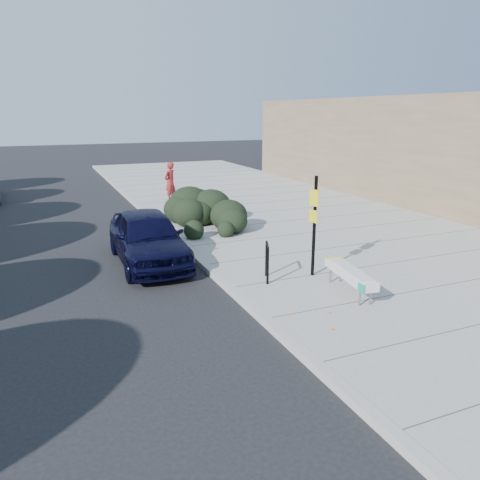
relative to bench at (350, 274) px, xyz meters
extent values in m
plane|color=black|center=(-2.50, 1.46, -0.64)|extent=(120.00, 120.00, 0.00)
cube|color=gray|center=(3.10, 6.46, -0.57)|extent=(11.20, 50.00, 0.15)
cube|color=#9E9E99|center=(-2.50, 6.46, -0.56)|extent=(0.22, 50.00, 0.17)
cylinder|color=gray|center=(-0.26, -0.75, -0.30)|extent=(0.05, 0.05, 0.39)
cylinder|color=gray|center=(0.01, -0.80, -0.30)|extent=(0.05, 0.05, 0.39)
cylinder|color=gray|center=(-0.01, 0.80, -0.30)|extent=(0.05, 0.05, 0.39)
cylinder|color=gray|center=(0.26, 0.75, -0.30)|extent=(0.05, 0.05, 0.39)
cylinder|color=gray|center=(-0.13, 0.02, -0.13)|extent=(0.29, 1.55, 0.04)
cylinder|color=gray|center=(0.14, -0.02, -0.13)|extent=(0.29, 1.55, 0.04)
cube|color=#B2B2B2|center=(0.00, 0.00, 0.01)|extent=(0.74, 2.10, 0.22)
cube|color=yellow|center=(0.13, 0.80, 0.12)|extent=(0.48, 0.47, 0.02)
cube|color=teal|center=(-0.34, -0.89, 0.01)|extent=(0.09, 0.24, 0.19)
cylinder|color=black|center=(-1.56, 1.33, -0.02)|extent=(0.06, 0.06, 0.95)
cylinder|color=black|center=(-1.32, 1.90, -0.02)|extent=(0.06, 0.06, 0.95)
cylinder|color=black|center=(-1.44, 1.62, 0.46)|extent=(0.30, 0.59, 0.06)
cube|color=black|center=(-0.14, 1.46, 0.85)|extent=(0.07, 0.07, 2.70)
cube|color=yellow|center=(-0.19, 1.45, 1.63)|extent=(0.09, 0.31, 0.44)
cube|color=yellow|center=(-0.19, 1.45, 1.15)|extent=(0.08, 0.29, 0.33)
ellipsoid|color=black|center=(-1.00, 8.12, 0.27)|extent=(3.13, 4.48, 1.52)
imported|color=black|center=(-3.88, 4.73, 0.16)|extent=(1.95, 4.73, 1.60)
imported|color=maroon|center=(-0.84, 13.51, 0.47)|extent=(0.84, 0.79, 1.93)
camera|label=1|loc=(-6.66, -8.77, 3.79)|focal=35.00mm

